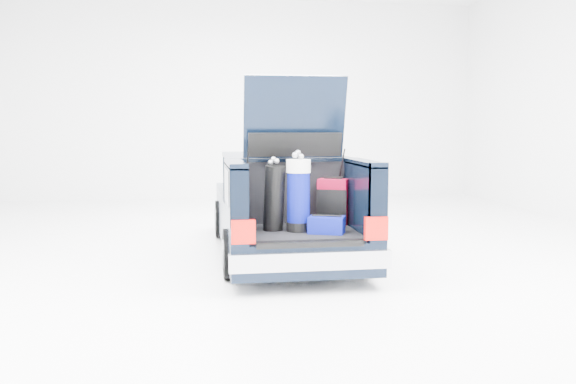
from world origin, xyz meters
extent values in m
plane|color=white|center=(0.00, 0.00, 0.00)|extent=(14.00, 14.00, 0.00)
cube|color=black|center=(0.00, 0.65, 0.50)|extent=(1.75, 3.00, 0.70)
cube|color=black|center=(0.00, 2.22, 0.40)|extent=(1.70, 0.30, 0.50)
cube|color=#A5A5AC|center=(0.00, 2.36, 0.33)|extent=(1.72, 0.10, 0.22)
cube|color=black|center=(0.00, 0.15, 1.12)|extent=(1.55, 1.95, 0.54)
cube|color=black|center=(0.00, 0.15, 1.41)|extent=(1.62, 2.05, 0.06)
cube|color=black|center=(0.00, -1.50, 0.35)|extent=(1.75, 1.30, 0.40)
cube|color=black|center=(0.00, -1.48, 0.57)|extent=(1.32, 1.18, 0.05)
cube|color=black|center=(-0.78, -1.50, 0.97)|extent=(0.20, 1.30, 0.85)
cube|color=black|center=(0.78, -1.50, 0.97)|extent=(0.20, 1.30, 0.85)
cube|color=black|center=(-0.78, -1.50, 1.41)|extent=(0.20, 1.30, 0.06)
cube|color=black|center=(0.78, -1.50, 1.41)|extent=(0.20, 1.30, 0.06)
cube|color=black|center=(0.00, -0.88, 0.97)|extent=(1.36, 0.08, 0.84)
cube|color=#A5A5AC|center=(0.00, -2.18, 0.38)|extent=(1.80, 0.12, 0.20)
cube|color=#A70C07|center=(-0.74, -2.15, 0.72)|extent=(0.26, 0.07, 0.26)
cube|color=#A70C07|center=(0.74, -2.15, 0.72)|extent=(0.26, 0.07, 0.26)
cube|color=black|center=(0.00, -2.15, 0.56)|extent=(1.20, 0.06, 0.06)
cube|color=black|center=(0.00, -1.05, 1.96)|extent=(1.28, 0.33, 1.03)
cube|color=black|center=(0.00, -1.01, 2.10)|extent=(0.95, 0.17, 0.54)
cylinder|color=black|center=(-0.82, 1.45, 0.31)|extent=(0.20, 0.62, 0.62)
cylinder|color=slate|center=(-0.82, 1.45, 0.31)|extent=(0.23, 0.36, 0.36)
cylinder|color=black|center=(0.82, 1.45, 0.31)|extent=(0.20, 0.62, 0.62)
cylinder|color=slate|center=(0.82, 1.45, 0.31)|extent=(0.23, 0.36, 0.36)
cylinder|color=black|center=(-0.82, -1.35, 0.31)|extent=(0.20, 0.62, 0.62)
cylinder|color=slate|center=(-0.82, -1.35, 0.31)|extent=(0.23, 0.36, 0.36)
cylinder|color=black|center=(0.82, -1.35, 0.31)|extent=(0.20, 0.62, 0.62)
cylinder|color=slate|center=(0.82, -1.35, 0.31)|extent=(0.23, 0.36, 0.36)
cube|color=maroon|center=(0.49, -1.08, 0.89)|extent=(0.43, 0.36, 0.58)
cube|color=black|center=(0.49, -1.08, 1.20)|extent=(0.23, 0.14, 0.03)
cube|color=black|center=(0.49, -1.19, 0.83)|extent=(0.36, 0.17, 0.44)
cylinder|color=black|center=(-0.31, -1.44, 0.99)|extent=(0.35, 0.38, 0.80)
cube|color=white|center=(-0.31, -1.34, 1.02)|extent=(0.09, 0.06, 0.28)
sphere|color=#99999E|center=(-0.35, -1.42, 1.42)|extent=(0.07, 0.07, 0.07)
sphere|color=#99999E|center=(-0.28, -1.47, 1.44)|extent=(0.07, 0.07, 0.07)
cylinder|color=black|center=(-0.03, -1.52, 0.66)|extent=(0.33, 0.33, 0.11)
cylinder|color=#040A6C|center=(-0.03, -1.52, 1.01)|extent=(0.31, 0.31, 0.61)
cylinder|color=white|center=(-0.03, -1.52, 1.38)|extent=(0.33, 0.33, 0.16)
sphere|color=#99999E|center=(0.00, -1.49, 1.49)|extent=(0.07, 0.07, 0.07)
sphere|color=#99999E|center=(-0.03, -1.47, 1.54)|extent=(0.07, 0.07, 0.07)
cube|color=#040A6C|center=(0.27, -1.71, 0.70)|extent=(0.48, 0.40, 0.20)
cylinder|color=black|center=(0.27, -1.71, 0.80)|extent=(0.34, 0.15, 0.02)
camera|label=1|loc=(-1.24, -8.61, 1.86)|focal=38.00mm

